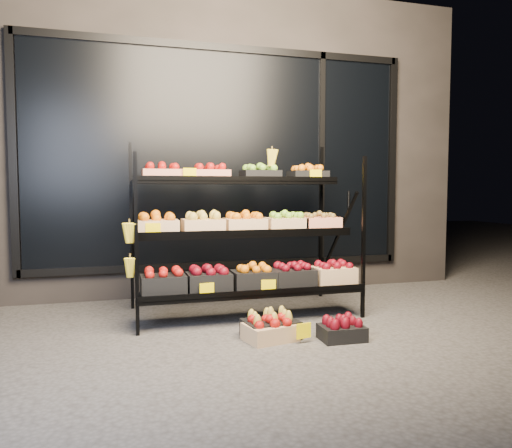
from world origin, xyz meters
name	(u,v)px	position (x,y,z in m)	size (l,w,h in m)	color
ground	(263,331)	(0.00, 0.00, 0.00)	(24.00, 24.00, 0.00)	#514F4C
building	(206,147)	(0.00, 2.59, 1.75)	(6.00, 2.08, 3.50)	#2D2826
display_rack	(244,233)	(-0.01, 0.60, 0.79)	(2.18, 1.02, 1.72)	black
tag_floor_b	(304,336)	(0.20, -0.40, 0.06)	(0.13, 0.01, 0.12)	#F9DA00
floor_crate_midleft	(271,326)	(0.00, -0.19, 0.10)	(0.45, 0.36, 0.21)	black
floor_crate_midright	(270,329)	(-0.02, -0.25, 0.09)	(0.44, 0.36, 0.20)	tan
floor_crate_right	(342,329)	(0.53, -0.40, 0.09)	(0.35, 0.27, 0.18)	black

